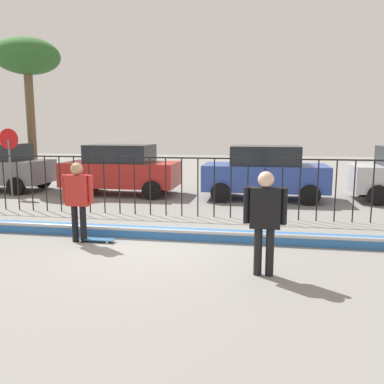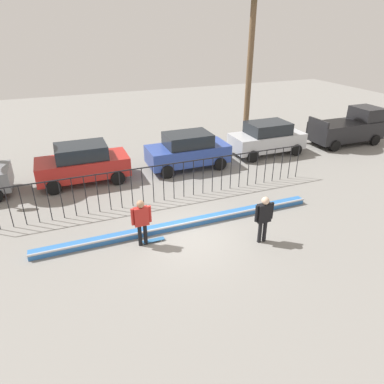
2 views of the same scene
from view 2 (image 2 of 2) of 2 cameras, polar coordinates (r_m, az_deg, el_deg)
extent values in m
plane|color=gray|center=(12.93, -0.34, -7.33)|extent=(60.00, 60.00, 0.00)
cube|color=#2D6BB7|center=(13.48, -1.55, -5.25)|extent=(11.00, 0.36, 0.22)
cylinder|color=#B2B2B7|center=(13.28, -1.28, -5.22)|extent=(11.00, 0.09, 0.09)
cylinder|color=black|center=(14.77, -27.75, -2.29)|extent=(0.04, 0.04, 1.69)
cylinder|color=black|center=(14.71, -25.98, -2.00)|extent=(0.04, 0.04, 1.69)
cylinder|color=black|center=(14.66, -24.19, -1.71)|extent=(0.04, 0.04, 1.69)
cylinder|color=black|center=(14.63, -22.39, -1.42)|extent=(0.04, 0.04, 1.69)
cylinder|color=black|center=(14.61, -20.59, -1.12)|extent=(0.04, 0.04, 1.69)
cylinder|color=black|center=(14.61, -18.78, -0.83)|extent=(0.04, 0.04, 1.69)
cylinder|color=black|center=(14.63, -16.98, -0.53)|extent=(0.04, 0.04, 1.69)
cylinder|color=black|center=(14.65, -15.18, -0.23)|extent=(0.04, 0.04, 1.69)
cylinder|color=black|center=(14.70, -13.39, 0.07)|extent=(0.04, 0.04, 1.69)
cylinder|color=black|center=(14.75, -11.61, 0.36)|extent=(0.04, 0.04, 1.69)
cylinder|color=black|center=(14.82, -9.85, 0.65)|extent=(0.04, 0.04, 1.69)
cylinder|color=black|center=(14.91, -8.10, 0.94)|extent=(0.04, 0.04, 1.69)
cylinder|color=black|center=(15.01, -6.38, 1.22)|extent=(0.04, 0.04, 1.69)
cylinder|color=black|center=(15.12, -4.68, 1.50)|extent=(0.04, 0.04, 1.69)
cylinder|color=black|center=(15.25, -3.01, 1.77)|extent=(0.04, 0.04, 1.69)
cylinder|color=black|center=(15.39, -1.36, 2.04)|extent=(0.04, 0.04, 1.69)
cylinder|color=black|center=(15.54, 0.25, 2.30)|extent=(0.04, 0.04, 1.69)
cylinder|color=black|center=(15.71, 1.83, 2.55)|extent=(0.04, 0.04, 1.69)
cylinder|color=black|center=(15.89, 3.38, 2.80)|extent=(0.04, 0.04, 1.69)
cylinder|color=black|center=(16.08, 4.89, 3.04)|extent=(0.04, 0.04, 1.69)
cylinder|color=black|center=(16.28, 6.37, 3.27)|extent=(0.04, 0.04, 1.69)
cylinder|color=black|center=(16.49, 7.81, 3.49)|extent=(0.04, 0.04, 1.69)
cylinder|color=black|center=(16.71, 9.22, 3.70)|extent=(0.04, 0.04, 1.69)
cylinder|color=black|center=(16.94, 10.59, 3.91)|extent=(0.04, 0.04, 1.69)
cylinder|color=black|center=(17.18, 11.92, 4.11)|extent=(0.04, 0.04, 1.69)
cylinder|color=black|center=(17.43, 13.21, 4.30)|extent=(0.04, 0.04, 1.69)
cylinder|color=black|center=(17.69, 14.47, 4.48)|extent=(0.04, 0.04, 1.69)
cylinder|color=black|center=(17.96, 15.69, 4.66)|extent=(0.04, 0.04, 1.69)
cylinder|color=black|center=(18.23, 16.88, 4.83)|extent=(0.04, 0.04, 1.69)
cube|color=black|center=(14.80, -4.80, 4.41)|extent=(14.00, 0.04, 0.04)
cylinder|color=black|center=(12.40, -8.51, -7.02)|extent=(0.14, 0.14, 0.82)
cylinder|color=black|center=(12.43, -7.63, -6.85)|extent=(0.14, 0.14, 0.82)
cube|color=#B22823|center=(12.03, -8.29, -3.95)|extent=(0.50, 0.21, 0.68)
sphere|color=#A87A5B|center=(11.80, -8.44, -1.97)|extent=(0.27, 0.27, 0.27)
cylinder|color=#B22823|center=(11.96, -9.71, -4.06)|extent=(0.11, 0.11, 0.60)
cylinder|color=#B22823|center=(12.07, -6.91, -3.55)|extent=(0.11, 0.11, 0.60)
cube|color=#26598C|center=(12.71, -6.33, -7.83)|extent=(0.80, 0.20, 0.02)
cylinder|color=silver|center=(12.85, -5.25, -7.56)|extent=(0.05, 0.03, 0.05)
cylinder|color=silver|center=(12.73, -5.05, -7.91)|extent=(0.05, 0.03, 0.05)
cylinder|color=silver|center=(12.74, -7.59, -8.02)|extent=(0.05, 0.03, 0.05)
cylinder|color=silver|center=(12.62, -7.42, -8.38)|extent=(0.05, 0.03, 0.05)
cylinder|color=black|center=(12.66, 11.03, -6.45)|extent=(0.14, 0.14, 0.83)
cylinder|color=black|center=(12.76, 11.79, -6.25)|extent=(0.14, 0.14, 0.83)
cube|color=black|center=(12.32, 11.72, -3.37)|extent=(0.51, 0.22, 0.69)
sphere|color=beige|center=(12.10, 11.92, -1.40)|extent=(0.27, 0.27, 0.27)
cylinder|color=black|center=(12.15, 10.51, -3.50)|extent=(0.11, 0.11, 0.61)
cylinder|color=black|center=(12.46, 12.92, -2.95)|extent=(0.11, 0.11, 0.61)
cube|color=#B2231E|center=(17.74, -17.36, 3.98)|extent=(4.30, 1.90, 0.90)
cube|color=#1E2328|center=(17.48, -17.70, 6.34)|extent=(2.37, 1.71, 0.66)
cylinder|color=black|center=(18.91, -13.10, 4.41)|extent=(0.68, 0.22, 0.68)
cylinder|color=black|center=(17.17, -12.02, 2.25)|extent=(0.68, 0.22, 0.68)
cylinder|color=black|center=(18.78, -21.89, 2.99)|extent=(0.68, 0.22, 0.68)
cylinder|color=black|center=(17.02, -21.69, 0.67)|extent=(0.68, 0.22, 0.68)
cube|color=#2D479E|center=(18.67, -0.70, 6.30)|extent=(4.30, 1.90, 0.90)
cube|color=#1E2328|center=(18.42, -0.71, 8.58)|extent=(2.37, 1.71, 0.66)
cylinder|color=black|center=(20.17, 2.24, 6.46)|extent=(0.68, 0.22, 0.68)
cylinder|color=black|center=(18.57, 4.60, 4.61)|extent=(0.68, 0.22, 0.68)
cylinder|color=black|center=(19.25, -5.80, 5.35)|extent=(0.68, 0.22, 0.68)
cylinder|color=black|center=(17.55, -4.04, 3.32)|extent=(0.68, 0.22, 0.68)
cube|color=#B7BABF|center=(21.21, 12.10, 8.18)|extent=(4.30, 1.90, 0.90)
cube|color=#1E2328|center=(20.99, 12.30, 10.20)|extent=(2.37, 1.71, 0.66)
cylinder|color=black|center=(22.89, 13.82, 8.14)|extent=(0.68, 0.22, 0.68)
cylinder|color=black|center=(21.46, 16.66, 6.59)|extent=(0.68, 0.22, 0.68)
cylinder|color=black|center=(21.39, 7.30, 7.43)|extent=(0.68, 0.22, 0.68)
cylinder|color=black|center=(19.85, 9.90, 5.75)|extent=(0.68, 0.22, 0.68)
cube|color=black|center=(24.56, 23.85, 9.22)|extent=(4.70, 1.90, 1.10)
cube|color=black|center=(25.37, 26.64, 11.42)|extent=(1.50, 1.75, 0.80)
cube|color=black|center=(22.84, 20.00, 10.64)|extent=(0.12, 1.75, 0.36)
cylinder|color=black|center=(26.45, 24.74, 8.90)|extent=(0.68, 0.22, 0.68)
cylinder|color=black|center=(25.24, 27.72, 7.54)|extent=(0.68, 0.22, 0.68)
cylinder|color=black|center=(24.30, 19.36, 8.45)|extent=(0.68, 0.22, 0.68)
cylinder|color=black|center=(22.97, 22.34, 6.98)|extent=(0.68, 0.22, 0.68)
cylinder|color=brown|center=(23.28, 9.33, 18.55)|extent=(0.36, 0.36, 8.35)
camera|label=1|loc=(7.99, 39.07, -16.56)|focal=37.00mm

